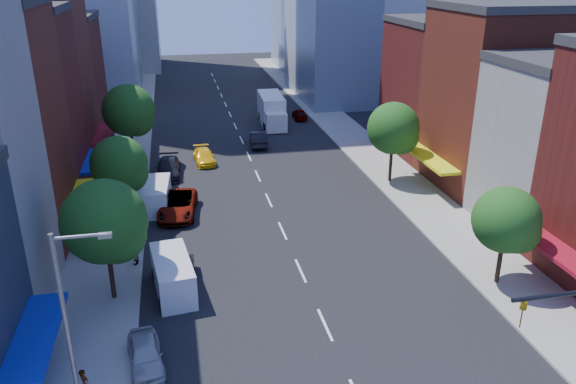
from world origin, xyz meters
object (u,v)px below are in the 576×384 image
cargo_van_far (156,196)px  box_truck (272,111)px  parked_car_front (145,354)px  traffic_car_oncoming (258,139)px  parked_car_second (182,273)px  pedestrian_far (133,251)px  parked_car_third (178,205)px  parked_car_rear (168,168)px  traffic_car_far (300,114)px  taxi (204,156)px  pedestrian_near (85,384)px  cargo_van_near (173,276)px

cargo_van_far → box_truck: box_truck is taller
parked_car_front → traffic_car_oncoming: (11.04, 34.97, 0.11)m
parked_car_second → pedestrian_far: size_ratio=2.08×
parked_car_front → parked_car_third: bearing=76.4°
parked_car_rear → traffic_car_far: parked_car_rear is taller
cargo_van_far → pedestrian_far: (-1.36, -9.25, 0.01)m
box_truck → taxi: bearing=-122.5°
parked_car_front → traffic_car_oncoming: 36.67m
traffic_car_far → pedestrian_near: pedestrian_near is taller
parked_car_front → box_truck: size_ratio=0.44×
parked_car_third → traffic_car_oncoming: parked_car_third is taller
parked_car_second → parked_car_rear: (-0.66, 19.57, 0.13)m
traffic_car_oncoming → pedestrian_far: size_ratio=2.61×
cargo_van_near → taxi: bearing=74.9°
cargo_van_far → traffic_car_oncoming: bearing=59.3°
cargo_van_near → parked_car_rear: bearing=83.4°
parked_car_second → traffic_car_far: bearing=71.8°
parked_car_second → pedestrian_far: (-3.00, 2.70, 0.44)m
traffic_car_far → taxi: bearing=50.8°
parked_car_front → parked_car_second: bearing=68.0°
cargo_van_near → box_truck: 39.03m
cargo_van_near → pedestrian_far: size_ratio=2.92×
traffic_car_far → box_truck: bearing=26.2°
parked_car_rear → pedestrian_near: 29.37m
parked_car_second → parked_car_third: (0.00, 10.43, 0.19)m
cargo_van_near → pedestrian_far: (-2.48, 3.78, -0.02)m
parked_car_rear → cargo_van_near: size_ratio=0.98×
cargo_van_far → parked_car_second: bearing=-78.0°
parked_car_front → cargo_van_far: 19.61m
cargo_van_far → parked_car_front: bearing=-86.9°
cargo_van_near → traffic_car_oncoming: (9.56, 28.39, -0.30)m
parked_car_second → taxi: (2.86, 22.71, 0.03)m
taxi → traffic_car_far: bearing=44.5°
parked_car_third → traffic_car_oncoming: 19.15m
parked_car_rear → traffic_car_far: 24.54m
traffic_car_oncoming → pedestrian_near: (-13.60, -36.86, 0.13)m
parked_car_third → cargo_van_far: 2.25m
taxi → pedestrian_far: bearing=-110.4°
cargo_van_far → taxi: (4.50, 10.77, -0.41)m
pedestrian_near → cargo_van_near: bearing=-36.4°
parked_car_second → cargo_van_far: bearing=102.7°
parked_car_third → cargo_van_near: (-0.52, -11.51, 0.27)m
parked_car_second → cargo_van_far: (-1.64, 11.95, 0.43)m
parked_car_third → parked_car_rear: bearing=101.4°
traffic_car_far → pedestrian_far: size_ratio=2.05×
parked_car_rear → pedestrian_far: pedestrian_far is taller
box_truck → cargo_van_near: bearing=-106.3°
cargo_van_near → pedestrian_near: size_ratio=3.48×
parked_car_second → parked_car_third: 10.43m
parked_car_front → box_truck: bearing=64.7°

